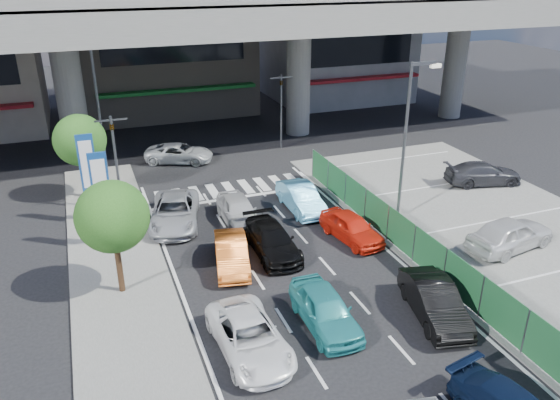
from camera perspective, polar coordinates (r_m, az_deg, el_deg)
name	(u,v)px	position (r m, az deg, el deg)	size (l,w,h in m)	color
ground	(322,311)	(21.29, 4.46, -11.53)	(120.00, 120.00, 0.00)	black
parking_lot	(514,240)	(28.42, 23.30, -3.85)	(12.00, 28.00, 0.06)	#5E5E5C
sidewalk_left	(123,291)	(23.13, -16.11, -9.16)	(4.00, 30.00, 0.12)	#5E5E5C
fence_run	(428,254)	(23.94, 15.16, -5.51)	(0.16, 22.00, 1.80)	#205D32
expressway	(188,18)	(38.55, -9.63, 18.26)	(64.00, 14.00, 10.75)	slate
building_center	(162,22)	(49.42, -12.25, 17.74)	(14.00, 10.90, 15.00)	gray
building_east	(337,33)	(53.50, 5.99, 16.93)	(12.00, 10.90, 12.00)	slate
traffic_light_left	(113,141)	(28.90, -17.00, 5.96)	(1.60, 1.24, 5.20)	#595B60
traffic_light_right	(281,93)	(37.96, 0.12, 11.10)	(1.60, 1.24, 5.20)	#595B60
street_lamp_right	(409,130)	(27.26, 13.31, 7.16)	(1.65, 0.22, 8.00)	#595B60
street_lamp_left	(100,98)	(34.48, -18.25, 10.04)	(1.65, 0.22, 8.00)	#595B60
signboard_near	(101,188)	(25.36, -18.23, 1.23)	(0.80, 0.14, 4.70)	#595B60
signboard_far	(88,167)	(28.17, -19.44, 3.30)	(0.80, 0.14, 4.70)	#595B60
tree_near	(113,217)	(21.56, -17.10, -1.70)	(2.80, 2.80, 4.80)	#382314
tree_far	(80,140)	(31.42, -20.19, 5.87)	(2.80, 2.80, 4.80)	#382314
sedan_white_mid_left	(250,337)	(19.02, -3.20, -14.06)	(2.06, 4.48, 1.24)	white
taxi_teal_mid	(325,309)	(20.21, 4.73, -11.30)	(1.63, 4.05, 1.38)	teal
hatch_black_mid_right	(435,301)	(21.33, 15.85, -10.16)	(1.46, 4.19, 1.38)	black
taxi_orange_left	(231,254)	(23.81, -5.10, -5.59)	(1.35, 3.88, 1.28)	orange
sedan_black_mid	(272,240)	(24.79, -0.84, -4.23)	(1.78, 4.39, 1.27)	black
taxi_orange_right	(352,227)	(26.14, 7.49, -2.85)	(1.52, 3.79, 1.29)	red
wagon_silver_front_left	(175,212)	(27.88, -10.94, -1.23)	(2.29, 4.97, 1.38)	#A2A5A9
sedan_white_front_mid	(238,210)	(27.64, -4.38, -1.07)	(1.63, 4.05, 1.38)	beige
kei_truck_front_right	(301,198)	(28.99, 2.20, 0.21)	(1.46, 4.19, 1.38)	#57B3E0
crossing_wagon_silver	(179,153)	(36.66, -10.50, 4.83)	(2.02, 4.39, 1.22)	silver
parked_sedan_white	(510,234)	(27.09, 22.92, -3.26)	(1.79, 4.46, 1.52)	silver
parked_sedan_dgrey	(483,173)	(34.46, 20.46, 2.63)	(1.82, 4.49, 1.30)	#323338
traffic_cone	(409,238)	(26.15, 13.30, -3.93)	(0.34, 0.34, 0.67)	#D6410B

